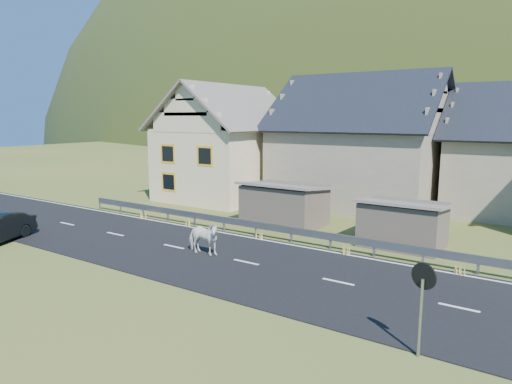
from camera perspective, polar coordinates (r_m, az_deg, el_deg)
The scene contains 11 objects.
ground at distance 18.65m, azimuth -1.23°, elevation -8.87°, with size 160.00×160.00×0.00m, color #3C4A1E.
road at distance 18.64m, azimuth -1.23°, elevation -8.81°, with size 60.00×7.00×0.04m, color black.
lane_markings at distance 18.64m, azimuth -1.23°, elevation -8.74°, with size 60.00×6.60×0.01m, color silver.
guardrail at distance 21.49m, azimuth 4.42°, elevation -4.86°, with size 28.10×0.09×0.75m.
shed_left at distance 24.73m, azimuth 3.60°, elevation -1.67°, with size 4.30×3.30×2.40m, color brown.
shed_right at distance 21.82m, azimuth 17.87°, elevation -3.89°, with size 3.80×2.90×2.20m, color brown.
house_cream at distance 33.33m, azimuth -3.55°, elevation 6.84°, with size 7.80×9.80×8.30m.
house_stone_a at distance 31.56m, azimuth 13.10°, elevation 6.97°, with size 10.80×9.80×8.90m.
conifer_patch at distance 140.52m, azimuth 6.20°, elevation 9.45°, with size 76.00×50.00×28.00m, color black.
horse at distance 19.57m, azimuth -6.66°, elevation -5.67°, with size 1.75×0.80×1.48m, color white.
traffic_mirror at distance 11.97m, azimuth 20.15°, elevation -11.25°, with size 0.64×0.28×2.39m.
Camera 1 is at (10.16, -14.50, 5.86)m, focal length 32.00 mm.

